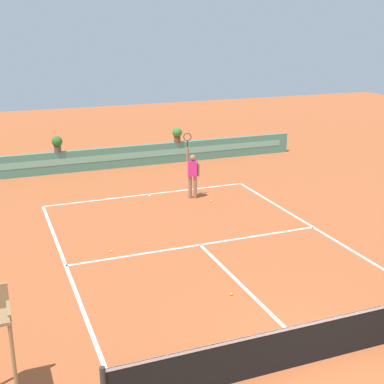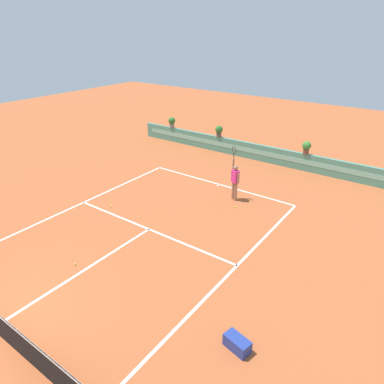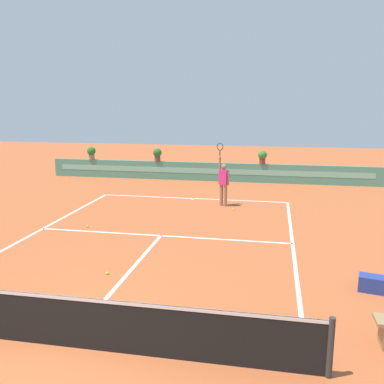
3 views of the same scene
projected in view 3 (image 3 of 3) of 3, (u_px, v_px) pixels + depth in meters
name	position (u px, v px, depth m)	size (l,w,h in m)	color
ground_plane	(157.00, 240.00, 13.13)	(60.00, 60.00, 0.00)	#B2562D
court_lines	(163.00, 233.00, 13.82)	(8.32, 11.94, 0.01)	white
net	(63.00, 319.00, 7.26)	(8.92, 0.10, 1.00)	#333333
back_wall_barrier	(209.00, 172.00, 23.01)	(18.00, 0.21, 1.00)	#4C8E7A
gear_bag	(375.00, 284.00, 9.48)	(0.70, 0.36, 0.36)	navy
tennis_player	(224.00, 181.00, 17.26)	(0.57, 0.36, 2.58)	#9E7051
tennis_ball_near_baseline	(107.00, 273.00, 10.46)	(0.07, 0.07, 0.07)	#CCE033
tennis_ball_mid_court	(88.00, 226.00, 14.44)	(0.07, 0.07, 0.07)	#CCE033
tennis_ball_by_sideline	(233.00, 210.00, 16.71)	(0.07, 0.07, 0.07)	#CCE033
potted_plant_right	(262.00, 156.00, 22.29)	(0.48, 0.48, 0.72)	brown
potted_plant_far_left	(91.00, 152.00, 24.08)	(0.48, 0.48, 0.72)	gray
potted_plant_left	(157.00, 154.00, 23.36)	(0.48, 0.48, 0.72)	#514C47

